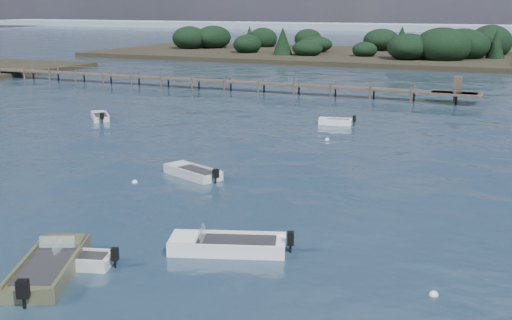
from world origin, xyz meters
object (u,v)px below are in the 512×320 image
at_px(jetty, 227,82).
at_px(dinghy_mid_grey, 193,174).
at_px(tender_far_white, 335,123).
at_px(dinghy_near_olive, 50,269).
at_px(dinghy_extra_a, 75,262).
at_px(dinghy_mid_white_a, 227,247).
at_px(tender_far_grey, 100,118).

bearing_deg(jetty, dinghy_mid_grey, -66.68).
height_order(tender_far_white, dinghy_near_olive, dinghy_near_olive).
height_order(dinghy_extra_a, dinghy_mid_white_a, dinghy_mid_white_a).
bearing_deg(dinghy_near_olive, tender_far_grey, 124.04).
xyz_separation_m(tender_far_grey, tender_far_white, (19.39, 5.95, -0.01)).
relative_size(dinghy_near_olive, jetty, 0.08).
distance_m(tender_far_white, dinghy_mid_grey, 19.41).
distance_m(dinghy_mid_grey, jetty, 38.53).
distance_m(dinghy_extra_a, tender_far_white, 32.53).
xyz_separation_m(dinghy_mid_grey, jetty, (-15.25, 35.37, 0.84)).
relative_size(tender_far_grey, jetty, 0.05).
distance_m(dinghy_mid_white_a, dinghy_near_olive, 6.87).
xyz_separation_m(tender_far_white, dinghy_mid_grey, (-2.75, -19.21, -0.01)).
height_order(dinghy_extra_a, jetty, jetty).
xyz_separation_m(dinghy_extra_a, tender_far_grey, (-18.98, 26.58, 0.02)).
bearing_deg(dinghy_mid_white_a, dinghy_near_olive, -136.92).
height_order(tender_far_white, dinghy_mid_grey, same).
relative_size(dinghy_mid_white_a, tender_far_grey, 1.60).
xyz_separation_m(dinghy_mid_white_a, tender_far_white, (-4.24, 28.81, -0.00)).
height_order(dinghy_mid_white_a, dinghy_mid_grey, dinghy_mid_white_a).
relative_size(dinghy_near_olive, dinghy_mid_grey, 1.32).
bearing_deg(dinghy_mid_white_a, jetty, 116.32).
relative_size(dinghy_extra_a, dinghy_mid_grey, 0.78).
relative_size(tender_far_white, dinghy_mid_grey, 0.75).
xyz_separation_m(dinghy_extra_a, jetty, (-17.59, 48.69, 0.84)).
bearing_deg(tender_far_grey, dinghy_mid_grey, -38.55).
bearing_deg(dinghy_mid_white_a, tender_far_white, 98.38).
bearing_deg(dinghy_near_olive, dinghy_extra_a, 69.70).
distance_m(dinghy_extra_a, dinghy_mid_grey, 13.52).
distance_m(dinghy_extra_a, tender_far_grey, 32.66).
height_order(dinghy_extra_a, dinghy_mid_grey, dinghy_extra_a).
bearing_deg(dinghy_mid_white_a, tender_far_grey, 135.95).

